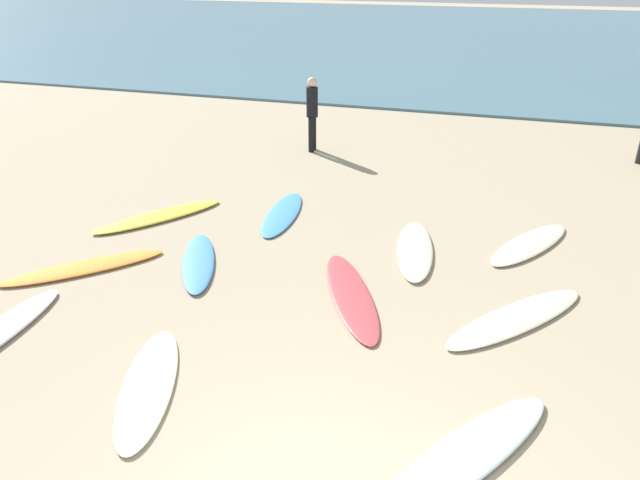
% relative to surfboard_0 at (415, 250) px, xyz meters
% --- Properties ---
extents(ocean_water, '(120.00, 40.00, 0.08)m').
position_rel_surfboard_0_xyz_m(ocean_water, '(-0.02, 29.51, -0.00)').
color(ocean_water, slate).
rests_on(ocean_water, ground_plane).
extents(surfboard_0, '(0.92, 2.27, 0.09)m').
position_rel_surfboard_0_xyz_m(surfboard_0, '(0.00, 0.00, 0.00)').
color(surfboard_0, '#EDE6CA').
rests_on(surfboard_0, ground_plane).
extents(surfboard_1, '(1.31, 2.21, 0.07)m').
position_rel_surfboard_0_xyz_m(surfboard_1, '(-2.37, -4.27, -0.01)').
color(surfboard_1, '#F1EBC1').
rests_on(surfboard_1, ground_plane).
extents(surfboard_2, '(1.33, 2.05, 0.09)m').
position_rel_surfboard_0_xyz_m(surfboard_2, '(-3.22, -1.44, -0.00)').
color(surfboard_2, '#4D99E2').
rests_on(surfboard_2, ground_plane).
extents(surfboard_3, '(2.12, 2.08, 0.07)m').
position_rel_surfboard_0_xyz_m(surfboard_3, '(-4.85, -2.12, -0.01)').
color(surfboard_3, orange).
rests_on(surfboard_3, ground_plane).
extents(surfboard_4, '(1.92, 2.46, 0.09)m').
position_rel_surfboard_0_xyz_m(surfboard_4, '(1.16, -4.29, 0.00)').
color(surfboard_4, white).
rests_on(surfboard_4, ground_plane).
extents(surfboard_6, '(1.61, 2.49, 0.06)m').
position_rel_surfboard_0_xyz_m(surfboard_6, '(-0.65, -1.68, -0.01)').
color(surfboard_6, '#D54B51').
rests_on(surfboard_6, ground_plane).
extents(surfboard_7, '(1.90, 2.37, 0.08)m').
position_rel_surfboard_0_xyz_m(surfboard_7, '(-4.78, -0.03, -0.00)').
color(surfboard_7, yellow).
rests_on(surfboard_7, ground_plane).
extents(surfboard_8, '(2.08, 2.33, 0.07)m').
position_rel_surfboard_0_xyz_m(surfboard_8, '(1.62, -1.60, -0.01)').
color(surfboard_8, '#EFE2C7').
rests_on(surfboard_8, ground_plane).
extents(surfboard_9, '(1.61, 2.23, 0.07)m').
position_rel_surfboard_0_xyz_m(surfboard_9, '(1.82, 0.79, -0.01)').
color(surfboard_9, beige).
rests_on(surfboard_9, ground_plane).
extents(surfboard_10, '(0.79, 2.19, 0.06)m').
position_rel_surfboard_0_xyz_m(surfboard_10, '(-2.62, 0.78, -0.01)').
color(surfboard_10, '#4998D1').
rests_on(surfboard_10, ground_plane).
extents(beachgoer_near, '(0.29, 0.34, 1.80)m').
position_rel_surfboard_0_xyz_m(beachgoer_near, '(-3.32, 4.80, 0.97)').
color(beachgoer_near, black).
rests_on(beachgoer_near, ground_plane).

